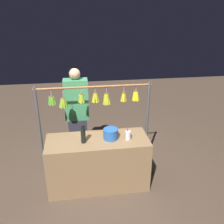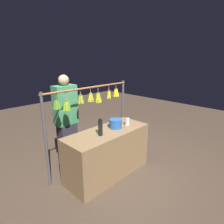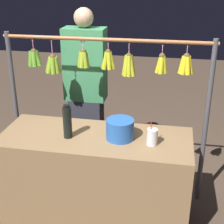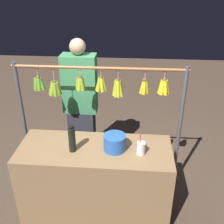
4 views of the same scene
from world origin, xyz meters
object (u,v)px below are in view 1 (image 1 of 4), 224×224
(blue_bucket, at_px, (111,134))
(drink_cup, at_px, (128,135))
(water_bottle, at_px, (83,134))
(vendor_person, at_px, (77,117))

(blue_bucket, relative_size, drink_cup, 1.02)
(water_bottle, distance_m, drink_cup, 0.67)
(drink_cup, xyz_separation_m, vendor_person, (0.75, -0.86, -0.03))
(water_bottle, xyz_separation_m, drink_cup, (-0.67, -0.00, -0.07))
(water_bottle, distance_m, blue_bucket, 0.42)
(water_bottle, height_order, drink_cup, water_bottle)
(vendor_person, bearing_deg, drink_cup, 130.97)
(water_bottle, relative_size, drink_cup, 1.30)
(drink_cup, bearing_deg, vendor_person, -49.03)
(blue_bucket, height_order, vendor_person, vendor_person)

